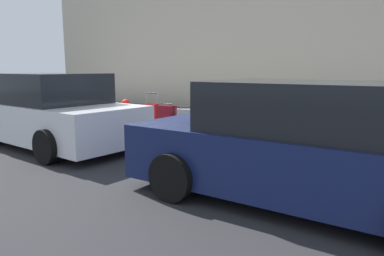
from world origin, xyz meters
TOP-DOWN VIEW (x-y plane):
  - ground_plane at (0.00, 0.00)m, footprint 40.00×40.00m
  - sidewalk_curb at (0.00, -2.50)m, footprint 18.00×5.00m
  - building_facade_sidewalk_side at (0.00, -7.94)m, footprint 24.00×3.00m
  - suitcase_red_0 at (-4.28, -0.50)m, footprint 0.42×0.26m
  - suitcase_black_1 at (-3.77, -0.42)m, footprint 0.37×0.20m
  - suitcase_olive_2 at (-3.27, -0.43)m, footprint 0.37×0.24m
  - suitcase_teal_3 at (-2.75, -0.55)m, footprint 0.42×0.26m
  - suitcase_navy_4 at (-2.22, -0.46)m, footprint 0.39×0.25m
  - suitcase_silver_5 at (-1.73, -0.52)m, footprint 0.37×0.28m
  - suitcase_maroon_6 at (-1.19, -0.46)m, footprint 0.47×0.26m
  - suitcase_red_7 at (-0.64, -0.51)m, footprint 0.39×0.21m
  - fire_hydrant at (0.35, -0.50)m, footprint 0.39×0.21m
  - bollard_post at (1.06, -0.35)m, footprint 0.17×0.17m
  - parking_meter at (-5.24, -0.75)m, footprint 0.12×0.09m
  - parked_car_navy_0 at (-5.43, 1.72)m, footprint 4.63×2.26m
  - parked_car_white_1 at (0.37, 1.72)m, footprint 4.62×2.17m

SIDE VIEW (x-z plane):
  - ground_plane at x=0.00m, z-range 0.00..0.00m
  - sidewalk_curb at x=0.00m, z-range 0.00..0.14m
  - suitcase_teal_3 at x=-2.75m, z-range 0.11..0.67m
  - suitcase_navy_4 at x=-2.22m, z-range 0.04..0.75m
  - suitcase_silver_5 at x=-1.73m, z-range 0.11..0.80m
  - suitcase_red_0 at x=-4.28m, z-range 0.02..0.89m
  - suitcase_olive_2 at x=-3.27m, z-range 0.04..0.89m
  - suitcase_black_1 at x=-3.77m, z-range 0.03..0.91m
  - suitcase_maroon_6 at x=-1.19m, z-range 0.11..0.86m
  - suitcase_red_7 at x=-0.64m, z-range 0.00..0.98m
  - bollard_post at x=1.06m, z-range 0.14..0.92m
  - fire_hydrant at x=0.35m, z-range 0.16..0.92m
  - parked_car_navy_0 at x=-5.43m, z-range -0.05..1.52m
  - parked_car_white_1 at x=0.37m, z-range -0.05..1.57m
  - parking_meter at x=-5.24m, z-range 0.33..1.60m
  - building_facade_sidewalk_side at x=0.00m, z-range 0.00..8.70m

